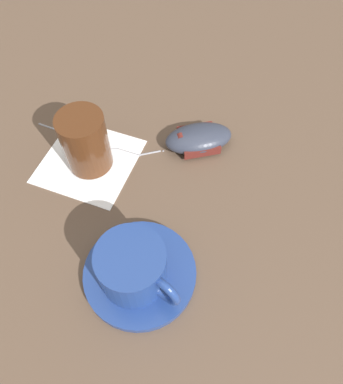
{
  "coord_description": "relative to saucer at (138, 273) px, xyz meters",
  "views": [
    {
      "loc": [
        -0.04,
        0.26,
        0.46
      ],
      "look_at": [
        -0.04,
        -0.01,
        0.03
      ],
      "focal_mm": 35.0,
      "sensor_mm": 36.0,
      "label": 1
    }
  ],
  "objects": [
    {
      "name": "ground_plane",
      "position": [
        -0.0,
        -0.09,
        -0.01
      ],
      "size": [
        3.0,
        3.0,
        0.0
      ],
      "primitive_type": "plane",
      "color": "brown"
    },
    {
      "name": "saucer",
      "position": [
        0.0,
        0.0,
        0.0
      ],
      "size": [
        0.14,
        0.14,
        0.01
      ],
      "primitive_type": "cylinder",
      "color": "navy",
      "rests_on": "ground"
    },
    {
      "name": "coffee_cup",
      "position": [
        0.0,
        0.01,
        0.04
      ],
      "size": [
        0.1,
        0.09,
        0.06
      ],
      "color": "navy",
      "rests_on": "saucer"
    },
    {
      "name": "computer_mouse",
      "position": [
        -0.08,
        -0.22,
        0.01
      ],
      "size": [
        0.12,
        0.08,
        0.03
      ],
      "color": "#2D3342",
      "rests_on": "ground"
    },
    {
      "name": "mouse_cable",
      "position": [
        0.08,
        -0.22,
        -0.0
      ],
      "size": [
        0.21,
        0.07,
        0.0
      ],
      "color": "gray",
      "rests_on": "ground"
    },
    {
      "name": "napkin_under_glass",
      "position": [
        0.09,
        -0.18,
        -0.0
      ],
      "size": [
        0.18,
        0.18,
        0.0
      ],
      "primitive_type": "cube",
      "rotation": [
        0.0,
        0.0,
        -0.34
      ],
      "color": "white",
      "rests_on": "ground"
    },
    {
      "name": "drinking_glass",
      "position": [
        0.09,
        -0.18,
        0.04
      ],
      "size": [
        0.07,
        0.07,
        0.09
      ],
      "primitive_type": "cylinder",
      "color": "#4C2814",
      "rests_on": "napkin_under_glass"
    }
  ]
}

